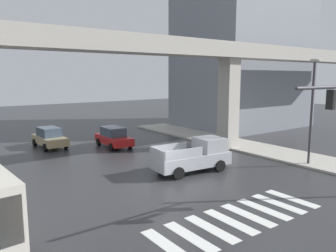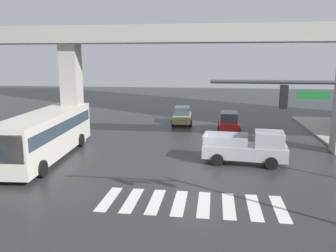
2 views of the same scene
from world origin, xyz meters
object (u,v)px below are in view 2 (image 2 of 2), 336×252
(pickup_truck, at_px, (249,148))
(sedan_red, at_px, (229,122))
(sedan_tan, at_px, (182,115))
(city_bus, at_px, (47,132))

(pickup_truck, height_order, sedan_red, pickup_truck)
(pickup_truck, distance_m, sedan_tan, 13.96)
(pickup_truck, xyz_separation_m, sedan_red, (-0.88, 9.78, -0.14))
(city_bus, distance_m, sedan_tan, 15.39)
(pickup_truck, xyz_separation_m, sedan_tan, (-5.43, 12.86, -0.14))
(sedan_tan, bearing_deg, sedan_red, -34.13)
(pickup_truck, bearing_deg, sedan_red, 95.12)
(city_bus, bearing_deg, sedan_tan, 60.15)
(sedan_red, bearing_deg, pickup_truck, -84.88)
(pickup_truck, relative_size, city_bus, 0.48)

